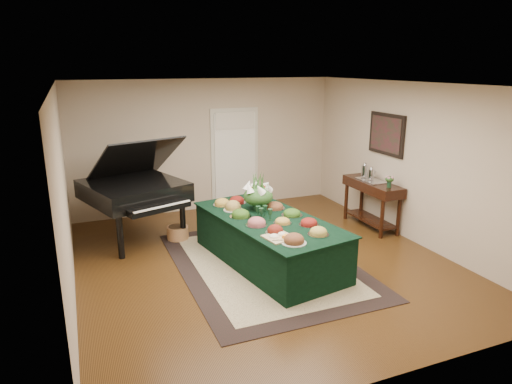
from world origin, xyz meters
name	(u,v)px	position (x,y,z in m)	size (l,w,h in m)	color
ground	(263,261)	(0.00, 0.00, 0.00)	(6.00, 6.00, 0.00)	black
area_rug	(265,264)	(-0.02, -0.11, 0.01)	(2.56, 3.58, 0.01)	black
kitchen_doorway	(235,159)	(0.60, 2.97, 1.02)	(1.05, 0.07, 2.10)	beige
buffet_table	(268,240)	(0.06, -0.07, 0.37)	(1.70, 2.85, 0.73)	black
food_platters	(264,214)	(0.02, 0.02, 0.78)	(1.16, 2.38, 0.12)	silver
cutting_board	(279,235)	(-0.15, -0.87, 0.76)	(0.43, 0.43, 0.10)	tan
green_goblets	(264,213)	(-0.02, -0.05, 0.82)	(0.19, 0.27, 0.18)	#13311D
floral_centerpiece	(258,192)	(0.06, 0.37, 1.02)	(0.49, 0.49, 0.49)	#13311D
grand_piano	(134,189)	(-1.68, 1.72, 0.90)	(1.88, 2.08, 1.79)	black
wicker_basket	(178,233)	(-1.03, 1.43, 0.12)	(0.37, 0.37, 0.23)	#AB7145
mahogany_sideboard	(372,192)	(2.50, 0.69, 0.69)	(0.45, 1.34, 0.89)	black
tea_service	(368,173)	(2.50, 0.85, 1.00)	(0.34, 0.58, 0.30)	silver
pink_bouquet	(389,180)	(2.50, 0.23, 1.03)	(0.17, 0.17, 0.22)	#13311D
wall_painting	(386,134)	(2.72, 0.69, 1.75)	(0.05, 0.95, 0.75)	black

